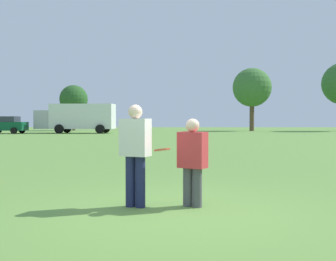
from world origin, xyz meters
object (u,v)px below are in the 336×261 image
player_defender (193,158)px  box_truck (77,117)px  player_thrower (135,149)px  frisbee (162,150)px  parked_car_center (6,125)px

player_defender → box_truck: bearing=106.5°
player_thrower → player_defender: (0.96, 0.06, -0.14)m
player_defender → frisbee: size_ratio=5.44×
player_defender → box_truck: (-11.23, 37.81, 0.92)m
player_thrower → frisbee: (0.45, -0.18, 0.01)m
parked_car_center → player_defender: bearing=-63.1°
player_thrower → parked_car_center: bearing=115.7°
player_thrower → frisbee: size_ratio=6.29×
parked_car_center → box_truck: (7.13, 1.66, 0.83)m
frisbee → player_thrower: bearing=158.3°
parked_car_center → frisbee: bearing=-63.9°
player_defender → parked_car_center: size_ratio=0.35×
player_thrower → parked_car_center: 40.17m
parked_car_center → player_thrower: bearing=-64.3°
player_defender → frisbee: player_defender is taller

